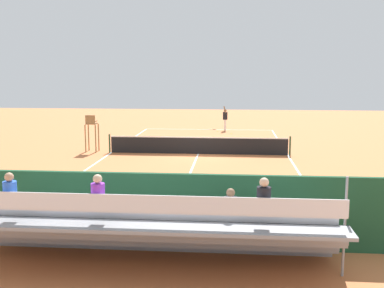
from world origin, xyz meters
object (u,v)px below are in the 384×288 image
(tennis_ball_far, at_px, (231,134))
(tennis_player, at_px, (225,117))
(tennis_net, at_px, (198,145))
(tennis_racket, at_px, (212,129))
(courtside_bench, at_px, (252,220))
(umpire_chair, at_px, (91,129))
(equipment_bag, at_px, (180,232))
(bleacher_stand, at_px, (152,229))
(tennis_ball_near, at_px, (217,131))

(tennis_ball_far, bearing_deg, tennis_player, -76.97)
(tennis_net, distance_m, tennis_racket, 11.05)
(tennis_player, bearing_deg, courtside_bench, 92.89)
(umpire_chair, relative_size, tennis_ball_far, 32.42)
(courtside_bench, height_order, tennis_racket, courtside_bench)
(equipment_bag, bearing_deg, courtside_bench, -176.33)
(bleacher_stand, bearing_deg, tennis_ball_near, -91.62)
(courtside_bench, bearing_deg, tennis_ball_far, -88.13)
(tennis_racket, relative_size, tennis_ball_near, 8.62)
(equipment_bag, height_order, tennis_player, tennis_player)
(tennis_net, height_order, tennis_player, tennis_player)
(tennis_net, bearing_deg, tennis_player, -97.08)
(tennis_player, relative_size, tennis_racket, 3.39)
(tennis_player, distance_m, tennis_ball_far, 2.40)
(tennis_racket, bearing_deg, tennis_player, 155.44)
(tennis_net, xyz_separation_m, umpire_chair, (6.20, -0.21, 0.81))
(bleacher_stand, relative_size, tennis_player, 4.70)
(tennis_ball_far, bearing_deg, tennis_net, 77.91)
(umpire_chair, relative_size, courtside_bench, 1.19)
(tennis_player, height_order, tennis_ball_near, tennis_player)
(tennis_net, relative_size, courtside_bench, 5.72)
(umpire_chair, height_order, tennis_ball_near, umpire_chair)
(bleacher_stand, relative_size, courtside_bench, 5.03)
(tennis_net, xyz_separation_m, equipment_bag, (-0.51, 13.40, -0.32))
(courtside_bench, distance_m, tennis_ball_far, 21.71)
(equipment_bag, bearing_deg, tennis_racket, -89.36)
(equipment_bag, bearing_deg, tennis_net, -87.83)
(tennis_ball_near, distance_m, tennis_ball_far, 1.63)
(umpire_chair, xyz_separation_m, tennis_player, (-7.51, -10.34, -0.30))
(tennis_ball_near, xyz_separation_m, tennis_ball_far, (-1.05, 1.24, 0.00))
(courtside_bench, relative_size, tennis_ball_far, 27.27)
(tennis_net, bearing_deg, tennis_racket, -91.23)
(equipment_bag, xyz_separation_m, tennis_racket, (0.27, -24.44, -0.16))
(tennis_racket, height_order, tennis_ball_near, tennis_ball_near)
(bleacher_stand, distance_m, tennis_player, 25.96)
(tennis_net, bearing_deg, tennis_ball_far, -102.09)
(bleacher_stand, distance_m, equipment_bag, 2.17)
(courtside_bench, bearing_deg, tennis_racket, -84.66)
(bleacher_stand, xyz_separation_m, umpire_chair, (6.24, -15.59, 0.38))
(tennis_player, bearing_deg, tennis_ball_near, 57.76)
(bleacher_stand, bearing_deg, courtside_bench, -139.48)
(tennis_racket, bearing_deg, tennis_ball_far, 120.87)
(bleacher_stand, height_order, tennis_ball_far, bleacher_stand)
(bleacher_stand, bearing_deg, tennis_ball_far, -94.23)
(tennis_net, height_order, tennis_ball_far, tennis_net)
(equipment_bag, bearing_deg, umpire_chair, -63.76)
(equipment_bag, relative_size, tennis_ball_near, 13.64)
(equipment_bag, relative_size, tennis_racket, 1.58)
(courtside_bench, xyz_separation_m, equipment_bag, (2.00, 0.13, -0.38))
(bleacher_stand, xyz_separation_m, equipment_bag, (-0.47, -1.98, -0.76))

